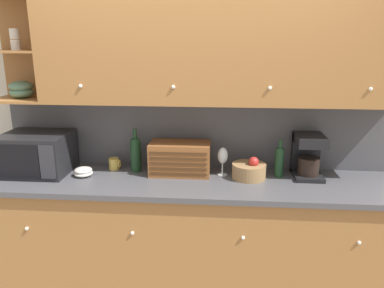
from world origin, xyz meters
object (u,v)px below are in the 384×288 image
Objects in this scene: mug at (114,164)px; microwave at (37,153)px; wine_glass at (223,156)px; bread_box at (180,158)px; wine_bottle at (279,160)px; bowl_stack_on_counter at (83,172)px; fruit_basket at (249,170)px; coffee_maker at (308,155)px; second_wine_bottle at (136,152)px.

microwave is at bearing -167.86° from mug.
bread_box is at bearing 179.38° from wine_glass.
wine_bottle is (0.75, -0.00, 0.01)m from bread_box.
wine_bottle is at bearing -0.05° from bread_box.
bread_box is 0.75m from wine_bottle.
fruit_basket is (1.26, 0.06, 0.03)m from bowl_stack_on_counter.
coffee_maker is (2.08, 0.10, 0.01)m from microwave.
microwave reaches higher than mug.
wine_glass is at bearing 165.67° from fruit_basket.
fruit_basket is (1.07, -0.11, 0.01)m from mug.
coffee_maker reaches higher than microwave.
bowl_stack_on_counter is 0.42m from second_wine_bottle.
fruit_basket is at bearing 2.89° from bowl_stack_on_counter.
coffee_maker is at bearing 2.14° from bread_box.
second_wine_bottle is 1.33m from coffee_maker.
second_wine_bottle is at bearing 177.00° from wine_glass.
fruit_basket is 0.24m from wine_bottle.
second_wine_bottle is 1.05× the size of coffee_maker.
bread_box is (0.73, 0.12, 0.09)m from bowl_stack_on_counter.
wine_bottle reaches higher than wine_glass.
microwave reaches higher than wine_glass.
coffee_maker is at bearing 11.61° from fruit_basket.
microwave is at bearing -177.17° from coffee_maker.
wine_glass reaches higher than mug.
coffee_maker is at bearing 0.18° from second_wine_bottle.
second_wine_bottle is at bearing 174.38° from fruit_basket.
bowl_stack_on_counter is (0.38, -0.05, -0.12)m from microwave.
fruit_basket reaches higher than mug.
second_wine_bottle is at bearing 178.30° from wine_bottle.
microwave is 1.72× the size of wine_bottle.
coffee_maker reaches higher than fruit_basket.
second_wine_bottle is 1.11m from wine_bottle.
wine_bottle is (1.49, 0.12, 0.10)m from bowl_stack_on_counter.
second_wine_bottle is at bearing 7.44° from microwave.
wine_bottle is at bearing -170.29° from coffee_maker.
mug is 0.42× the size of wine_glass.
mug is at bearing 177.46° from wine_bottle.
wine_glass is at bearing 2.51° from microwave.
mug is 0.36× the size of fruit_basket.
bowl_stack_on_counter is at bearing -158.20° from second_wine_bottle.
microwave is 0.60m from mug.
second_wine_bottle is 0.36m from bread_box.
bread_box is 0.97m from coffee_maker.
wine_bottle reaches higher than mug.
microwave is 1.53× the size of coffee_maker.
second_wine_bottle is 0.68m from wine_glass.
wine_glass reaches higher than fruit_basket.
second_wine_bottle is 1.56× the size of wine_glass.
second_wine_bottle reaches higher than fruit_basket.
wine_bottle is 0.89× the size of coffee_maker.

